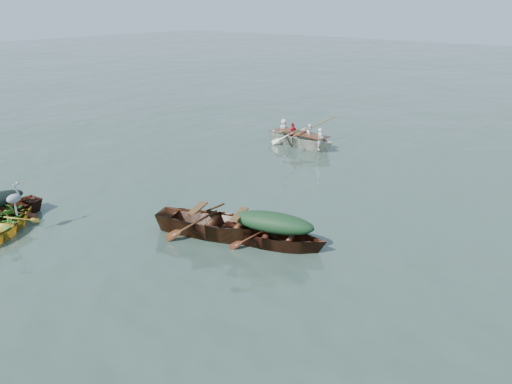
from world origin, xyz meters
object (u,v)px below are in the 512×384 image
at_px(open_wooden_boat, 219,236).
at_px(rowed_boat, 301,146).
at_px(green_tarp_boat, 273,246).
at_px(heron, 15,204).
at_px(yellow_dinghy, 0,235).

height_order(open_wooden_boat, rowed_boat, open_wooden_boat).
distance_m(green_tarp_boat, open_wooden_boat, 1.52).
distance_m(green_tarp_boat, heron, 6.85).
bearing_deg(green_tarp_boat, heron, 106.07).
relative_size(green_tarp_boat, heron, 4.26).
xyz_separation_m(open_wooden_boat, heron, (-4.21, -3.30, 0.90)).
bearing_deg(heron, rowed_boat, 49.79).
height_order(yellow_dinghy, rowed_boat, rowed_boat).
bearing_deg(yellow_dinghy, open_wooden_boat, 2.93).
height_order(yellow_dinghy, heron, heron).
xyz_separation_m(green_tarp_boat, open_wooden_boat, (-1.45, -0.46, 0.00)).
height_order(rowed_boat, heron, heron).
bearing_deg(rowed_boat, open_wooden_boat, -156.04).
bearing_deg(open_wooden_boat, heron, 108.29).
relative_size(yellow_dinghy, green_tarp_boat, 0.83).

